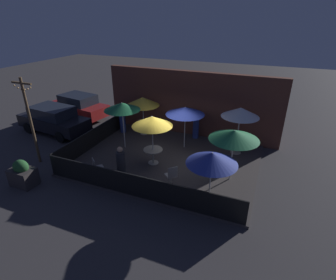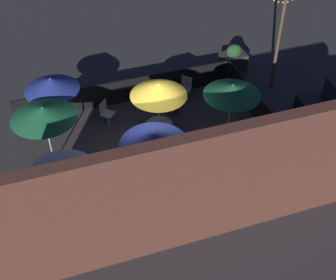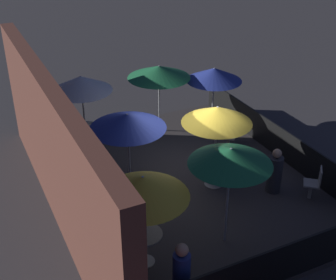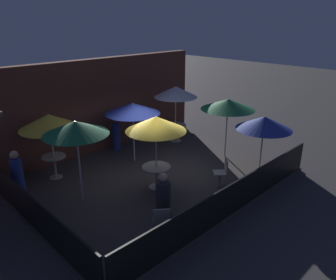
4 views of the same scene
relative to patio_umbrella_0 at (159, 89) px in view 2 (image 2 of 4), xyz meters
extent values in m
plane|color=#383538|center=(0.48, 0.62, -2.22)|extent=(60.00, 60.00, 0.00)
cube|color=#383333|center=(0.48, 0.62, -2.16)|extent=(8.36, 6.38, 0.12)
cube|color=brown|center=(0.48, 4.04, -0.36)|extent=(9.96, 0.36, 3.70)
cube|color=black|center=(0.48, -2.53, -1.62)|extent=(8.16, 0.05, 0.95)
cube|color=black|center=(-3.65, 0.62, -1.62)|extent=(0.05, 6.18, 0.95)
cylinder|color=#B2B2B7|center=(0.00, 0.00, -0.94)|extent=(0.05, 0.05, 2.32)
cone|color=gold|center=(0.00, 0.00, 0.00)|extent=(1.81, 1.81, 0.44)
cylinder|color=#B2B2B7|center=(-1.93, 2.85, -1.00)|extent=(0.05, 0.05, 2.19)
cone|color=gold|center=(-1.93, 2.85, -0.14)|extent=(1.88, 1.88, 0.47)
cylinder|color=#B2B2B7|center=(3.41, 2.50, -0.91)|extent=(0.05, 0.05, 2.37)
cone|color=silver|center=(3.41, 2.50, 0.05)|extent=(1.80, 1.80, 0.44)
cylinder|color=#B2B2B7|center=(3.10, -1.77, -1.07)|extent=(0.05, 0.05, 2.05)
cone|color=#283893|center=(3.10, -1.77, -0.26)|extent=(1.81, 1.81, 0.43)
cylinder|color=#B2B2B7|center=(0.81, 2.09, -0.99)|extent=(0.05, 0.05, 2.20)
cone|color=#283893|center=(0.81, 2.09, -0.08)|extent=(1.95, 1.95, 0.38)
cylinder|color=#B2B2B7|center=(3.54, -0.03, -0.97)|extent=(0.05, 0.05, 2.25)
cone|color=#1E6B3D|center=(3.54, -0.03, -0.04)|extent=(1.99, 1.99, 0.38)
cylinder|color=#B2B2B7|center=(-2.07, 0.93, -0.89)|extent=(0.05, 0.05, 2.42)
cone|color=#1E6B3D|center=(-2.07, 0.93, 0.14)|extent=(1.79, 1.79, 0.37)
cylinder|color=#9E998E|center=(0.00, 0.00, -2.09)|extent=(0.49, 0.49, 0.02)
cylinder|color=#9E998E|center=(0.00, 0.00, -1.76)|extent=(0.08, 0.08, 0.68)
cylinder|color=#9E998E|center=(0.00, 0.00, -1.40)|extent=(0.89, 0.89, 0.04)
cylinder|color=#9E998E|center=(-1.93, 2.85, -2.09)|extent=(0.42, 0.42, 0.02)
cylinder|color=#9E998E|center=(-1.93, 2.85, -1.73)|extent=(0.08, 0.08, 0.74)
cylinder|color=#9E998E|center=(-1.93, 2.85, -1.34)|extent=(0.77, 0.77, 0.04)
cylinder|color=#9E998E|center=(3.41, 2.50, -2.09)|extent=(0.51, 0.51, 0.02)
cylinder|color=#9E998E|center=(3.41, 2.50, -1.76)|extent=(0.08, 0.08, 0.68)
cylinder|color=#9E998E|center=(3.41, 2.50, -1.40)|extent=(0.93, 0.93, 0.04)
cube|color=gray|center=(-1.63, -1.93, -1.88)|extent=(0.11, 0.11, 0.43)
cube|color=gray|center=(-1.63, -1.93, -1.65)|extent=(0.56, 0.56, 0.04)
cube|color=gray|center=(-1.75, -2.07, -1.41)|extent=(0.33, 0.28, 0.44)
cube|color=gray|center=(1.42, -1.37, -1.86)|extent=(0.11, 0.11, 0.47)
cube|color=gray|center=(1.42, -1.37, -1.61)|extent=(0.57, 0.57, 0.04)
cube|color=gray|center=(1.55, -1.49, -1.37)|extent=(0.30, 0.31, 0.44)
cylinder|color=navy|center=(1.01, 3.47, -1.55)|extent=(0.42, 0.42, 1.09)
sphere|color=brown|center=(1.01, 3.47, -0.90)|extent=(0.21, 0.21, 0.21)
cylinder|color=#333338|center=(-0.94, -1.28, -1.58)|extent=(0.45, 0.45, 1.02)
sphere|color=tan|center=(-0.94, -1.28, -0.95)|extent=(0.24, 0.24, 0.24)
cylinder|color=navy|center=(-3.20, 2.63, -1.52)|extent=(0.38, 0.38, 1.14)
sphere|color=tan|center=(-3.20, 2.63, -0.83)|extent=(0.25, 0.25, 0.25)
cube|color=#332D2D|center=(-4.30, -3.43, -1.85)|extent=(1.02, 0.71, 0.73)
ellipsoid|color=#235128|center=(-4.30, -3.43, -1.37)|extent=(0.66, 0.53, 0.59)
cylinder|color=brown|center=(-5.20, -1.77, -0.19)|extent=(0.12, 0.12, 4.06)
sphere|color=#F4B260|center=(-5.47, -1.77, 1.37)|extent=(0.07, 0.07, 0.07)
sphere|color=#F4B260|center=(-5.29, -1.77, 1.32)|extent=(0.07, 0.07, 0.07)
sphere|color=#F4B260|center=(-5.11, -1.77, 1.32)|extent=(0.07, 0.07, 0.07)
sphere|color=#F4B260|center=(-4.92, -1.77, 1.37)|extent=(0.07, 0.07, 0.07)
sphere|color=#F4B260|center=(-4.74, -1.77, 1.45)|extent=(0.07, 0.07, 0.07)
cylinder|color=black|center=(-5.63, 1.91, -1.90)|extent=(0.66, 0.25, 0.64)
cylinder|color=black|center=(-5.80, 0.30, -1.90)|extent=(0.66, 0.25, 0.64)
camera|label=1|loc=(4.65, -9.60, 4.16)|focal=28.00mm
camera|label=2|loc=(3.57, 11.40, 8.35)|focal=50.00mm
camera|label=3|loc=(-9.00, 5.72, 5.06)|focal=50.00mm
camera|label=4|loc=(-6.16, -6.75, 2.91)|focal=35.00mm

